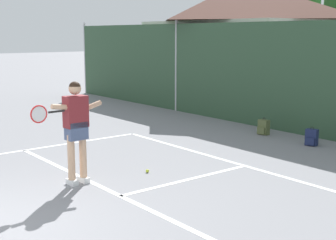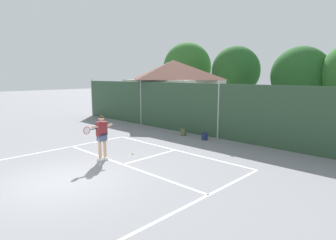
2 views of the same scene
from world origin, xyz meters
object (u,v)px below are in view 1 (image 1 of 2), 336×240
at_px(tennis_player, 76,123).
at_px(tennis_ball, 147,171).
at_px(backpack_navy, 311,138).
at_px(backpack_olive, 263,127).

height_order(tennis_player, tennis_ball, tennis_player).
distance_m(tennis_player, backpack_navy, 6.02).
height_order(tennis_player, backpack_navy, tennis_player).
relative_size(tennis_ball, backpack_olive, 0.14).
bearing_deg(backpack_olive, tennis_player, -82.51).
xyz_separation_m(tennis_player, tennis_ball, (0.21, 1.41, -1.08)).
relative_size(tennis_player, tennis_ball, 28.10).
bearing_deg(backpack_olive, tennis_ball, -77.69).
xyz_separation_m(backpack_olive, backpack_navy, (1.58, -0.08, 0.00)).
height_order(tennis_ball, backpack_olive, backpack_olive).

